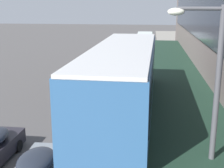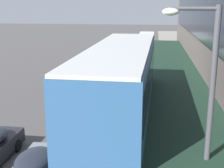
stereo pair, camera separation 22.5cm
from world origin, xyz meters
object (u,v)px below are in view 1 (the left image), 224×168
Objects in this scene: transit_bus_kerbside_rear at (144,43)px; sedan_second_mid at (127,47)px; transit_bus_kerbside_front at (123,112)px; street_lamp at (208,124)px; fire_hydrant at (178,127)px; transit_bus_kerbside_far at (141,68)px.

transit_bus_kerbside_rear reaches higher than sedan_second_mid.
transit_bus_kerbside_front is 5.19m from street_lamp.
sedan_second_mid is 34.07m from fire_hydrant.
street_lamp is (5.61, -43.27, 3.75)m from sedan_second_mid.
transit_bus_kerbside_front reaches higher than sedan_second_mid.
transit_bus_kerbside_far is at bearing 89.40° from transit_bus_kerbside_front.
transit_bus_kerbside_front is 17.02m from transit_bus_kerbside_far.
street_lamp is (2.77, -4.20, 1.24)m from transit_bus_kerbside_front.
transit_bus_kerbside_far is at bearing 97.00° from street_lamp.
transit_bus_kerbside_rear is at bearing -45.16° from sedan_second_mid.
fire_hydrant is at bearing -84.71° from transit_bus_kerbside_rear.
sedan_second_mid is (-2.84, 39.07, -2.51)m from transit_bus_kerbside_front.
sedan_second_mid is at bearing 94.16° from transit_bus_kerbside_front.
transit_bus_kerbside_rear is 14.13× the size of fire_hydrant.
fire_hydrant is (5.76, -33.58, -0.30)m from sedan_second_mid.
transit_bus_kerbside_rear is 1.30× the size of street_lamp.
fire_hydrant is at bearing -76.56° from transit_bus_kerbside_far.
street_lamp is at bearing -83.00° from transit_bus_kerbside_far.
street_lamp reaches higher than transit_bus_kerbside_far.
transit_bus_kerbside_far reaches higher than fire_hydrant.
transit_bus_kerbside_rear is 4.27m from sedan_second_mid.
transit_bus_kerbside_front is 6.82m from fire_hydrant.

